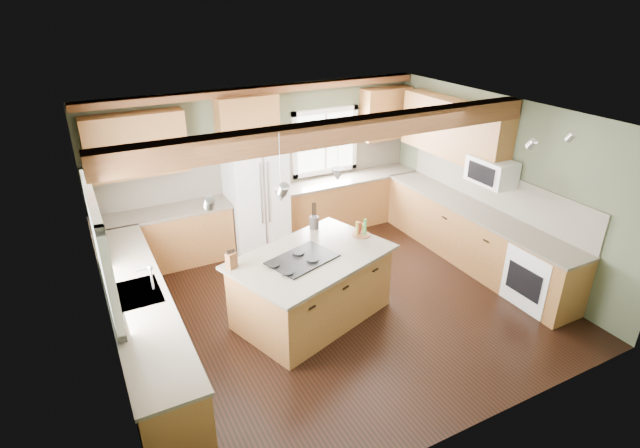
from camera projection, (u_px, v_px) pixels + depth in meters
floor at (335, 304)px, 6.93m from camera, size 5.60×5.60×0.00m
ceiling at (338, 119)px, 5.81m from camera, size 5.60×5.60×0.00m
wall_back at (264, 164)px, 8.37m from camera, size 5.60×0.00×5.60m
wall_left at (102, 272)px, 5.20m from camera, size 0.00×5.00×5.00m
wall_right at (497, 184)px, 7.54m from camera, size 0.00×5.00×5.00m
ceiling_beam at (341, 131)px, 5.80m from camera, size 5.55×0.26×0.26m
soffit_trim at (262, 90)px, 7.76m from camera, size 5.55×0.20×0.10m
backsplash_back at (264, 170)px, 8.40m from camera, size 5.58×0.03×0.58m
backsplash_right at (493, 188)px, 7.61m from camera, size 0.03×3.70×0.58m
base_cab_back_left at (166, 239)px, 7.75m from camera, size 2.02×0.60×0.88m
counter_back_left at (162, 212)px, 7.56m from camera, size 2.06×0.64×0.04m
base_cab_back_right at (348, 202)px, 9.12m from camera, size 2.62×0.60×0.88m
counter_back_right at (348, 178)px, 8.93m from camera, size 2.66×0.64×0.04m
base_cab_left at (144, 328)px, 5.73m from camera, size 0.60×3.70×0.88m
counter_left at (137, 294)px, 5.54m from camera, size 0.64×3.74×0.04m
base_cab_right at (473, 237)px, 7.82m from camera, size 0.60×3.70×0.88m
counter_right at (477, 210)px, 7.63m from camera, size 0.64×3.74×0.04m
upper_cab_back_left at (136, 145)px, 7.12m from camera, size 1.40×0.35×0.90m
upper_cab_over_fridge at (247, 118)px, 7.74m from camera, size 0.96×0.35×0.70m
upper_cab_right at (453, 129)px, 7.91m from camera, size 0.35×2.20×0.90m
upper_cab_back_corner at (385, 113)px, 8.92m from camera, size 0.90×0.35×0.90m
window_left at (99, 248)px, 5.14m from camera, size 0.04×1.60×1.05m
window_back at (325, 141)px, 8.73m from camera, size 1.10×0.04×1.00m
sink at (137, 294)px, 5.53m from camera, size 0.50×0.65×0.03m
faucet at (152, 279)px, 5.55m from camera, size 0.02×0.02×0.28m
dishwasher at (169, 404)px, 4.70m from camera, size 0.60×0.60×0.84m
oven at (540, 276)px, 6.78m from camera, size 0.60×0.72×0.84m
microwave at (492, 171)px, 7.30m from camera, size 0.40×0.70×0.38m
pendant_left at (281, 195)px, 5.58m from camera, size 0.18×0.18×0.16m
pendant_right at (338, 175)px, 6.20m from camera, size 0.18×0.18×0.16m
refrigerator at (256, 197)px, 8.12m from camera, size 0.90×0.74×1.80m
island at (312, 288)px, 6.50m from camera, size 2.15×1.69×0.88m
island_top at (311, 257)px, 6.31m from camera, size 2.31×1.85×0.04m
cooktop at (302, 259)px, 6.19m from camera, size 0.95×0.78×0.02m
knife_block at (231, 261)px, 5.98m from camera, size 0.14×0.13×0.20m
utensil_crock at (314, 222)px, 6.98m from camera, size 0.17×0.17×0.18m
bottle_tray at (362, 228)px, 6.77m from camera, size 0.33×0.33×0.23m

